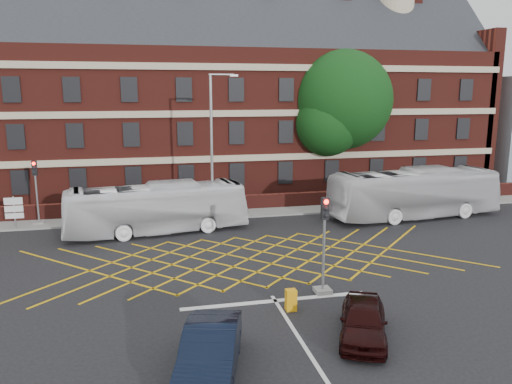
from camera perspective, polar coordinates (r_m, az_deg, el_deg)
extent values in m
plane|color=black|center=(24.68, 0.10, -9.15)|extent=(120.00, 120.00, 0.00)
cube|color=#571D16|center=(44.90, -6.20, 7.95)|extent=(50.00, 12.00, 12.00)
cube|color=black|center=(44.95, -6.37, 15.61)|extent=(51.00, 10.61, 10.61)
cube|color=#B7A88C|center=(38.83, -5.18, 8.91)|extent=(50.00, 0.18, 0.50)
cube|color=black|center=(38.94, -5.15, 6.71)|extent=(1.20, 0.14, 1.80)
cylinder|color=#B7A88C|center=(50.57, 15.40, 18.23)|extent=(3.60, 3.60, 6.00)
cube|color=#521B16|center=(36.81, -4.40, -1.36)|extent=(56.00, 0.50, 1.10)
cube|color=slate|center=(35.96, -4.15, -2.46)|extent=(60.00, 3.00, 0.12)
cube|color=#CC990C|center=(26.52, -0.87, -7.65)|extent=(8.22, 8.22, 0.02)
cube|color=silver|center=(21.53, 2.21, -12.32)|extent=(8.00, 0.30, 0.02)
imported|color=silver|center=(31.55, -11.28, -1.83)|extent=(11.45, 4.07, 3.12)
imported|color=silver|center=(36.36, 17.67, -0.14)|extent=(12.60, 4.04, 3.45)
imported|color=black|center=(16.20, -5.31, -17.79)|extent=(2.84, 5.02, 1.57)
imported|color=black|center=(18.72, 12.16, -14.12)|extent=(3.12, 4.32, 1.37)
cylinder|color=black|center=(42.72, 9.60, 3.87)|extent=(0.90, 0.90, 6.34)
sphere|color=black|center=(42.37, 9.82, 10.33)|extent=(8.21, 8.21, 8.21)
sphere|color=black|center=(41.14, 8.21, 7.78)|extent=(5.34, 5.34, 5.34)
sphere|color=black|center=(43.74, 11.19, 8.42)|extent=(4.93, 4.93, 4.93)
cube|color=slate|center=(22.48, 7.62, -11.10)|extent=(0.70, 0.70, 0.20)
cylinder|color=gray|center=(21.91, 7.74, -7.11)|extent=(0.12, 0.12, 3.50)
cube|color=black|center=(21.35, 7.88, -1.89)|extent=(0.30, 0.25, 0.95)
sphere|color=#FF0C05|center=(21.15, 8.04, -1.13)|extent=(0.20, 0.20, 0.20)
cube|color=slate|center=(36.01, -23.52, -3.32)|extent=(0.70, 0.70, 0.20)
cylinder|color=gray|center=(35.66, -23.73, -0.75)|extent=(0.12, 0.12, 3.50)
cube|color=black|center=(35.31, -23.99, 2.50)|extent=(0.30, 0.25, 0.95)
sphere|color=#FF0C05|center=(35.14, -24.08, 2.98)|extent=(0.20, 0.20, 0.20)
cube|color=slate|center=(33.26, -4.94, -3.55)|extent=(1.00, 1.00, 0.20)
cylinder|color=gray|center=(32.36, -5.08, 4.61)|extent=(0.18, 0.18, 9.71)
cylinder|color=gray|center=(32.25, -3.97, 13.24)|extent=(1.60, 0.12, 0.12)
cube|color=gray|center=(32.38, -2.53, 13.16)|extent=(0.50, 0.20, 0.12)
cylinder|color=gray|center=(35.13, -25.87, -2.19)|extent=(0.10, 0.10, 2.20)
cube|color=silver|center=(34.89, -26.01, -0.94)|extent=(1.10, 0.06, 0.45)
cube|color=silver|center=(34.99, -25.94, -1.74)|extent=(1.10, 0.06, 0.40)
cube|color=silver|center=(35.08, -25.87, -2.46)|extent=(1.10, 0.06, 0.35)
cube|color=orange|center=(20.58, 4.01, -12.21)|extent=(0.42, 0.37, 0.87)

